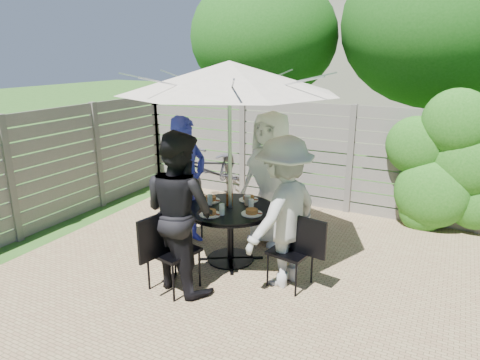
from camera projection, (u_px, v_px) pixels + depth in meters
The scene contains 21 objects.
backyard_envelope at pixel (414, 54), 12.81m from camera, with size 60.00×60.00×5.00m.
patio_table at pixel (230, 224), 5.51m from camera, with size 1.40×1.40×0.75m.
umbrella at pixel (229, 77), 4.98m from camera, with size 3.22×3.22×2.56m.
chair_back at pixel (275, 222), 6.28m from camera, with size 0.46×0.64×0.86m.
person_back at pixel (271, 179), 5.98m from camera, with size 0.93×0.60×1.90m, color white.
chair_left at pixel (182, 222), 6.20m from camera, with size 0.70×0.51×0.94m.
person_left at pixel (186, 182), 5.93m from camera, with size 0.67×0.44×1.84m, color #272DAC.
chair_front at pixel (173, 266), 4.89m from camera, with size 0.56×0.75×0.99m.
person_front at pixel (180, 212), 4.80m from camera, with size 0.90×0.70×1.85m, color black.
chair_right at pixel (291, 265), 4.97m from camera, with size 0.68×0.50×0.91m.
person_right at pixel (283, 213), 4.88m from camera, with size 1.15×0.66×1.78m, color #A8A7A3.
plate_back at pixel (249, 199), 5.70m from camera, with size 0.26×0.26×0.06m.
plate_left at pixel (210, 199), 5.67m from camera, with size 0.26×0.26×0.06m.
plate_front at pixel (210, 213), 5.18m from camera, with size 0.26×0.26×0.06m.
plate_right at pixel (252, 212), 5.21m from camera, with size 0.26×0.26×0.06m.
glass_left at pixel (210, 200), 5.52m from camera, with size 0.07×0.07×0.14m, color silver.
glass_front at pixel (222, 209), 5.18m from camera, with size 0.07×0.07×0.14m, color silver.
glass_right at pixel (251, 205), 5.34m from camera, with size 0.07×0.07×0.14m, color silver.
syrup_jug at pixel (229, 199), 5.50m from camera, with size 0.09×0.09×0.16m, color #59280C.
coffee_cup at pixel (247, 200), 5.52m from camera, with size 0.08×0.08×0.12m, color #C6B293.
bicycle at pixel (215, 170), 7.91m from camera, with size 0.73×2.10×1.10m, color #333338.
Camera 1 is at (1.51, -3.98, 2.64)m, focal length 32.00 mm.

